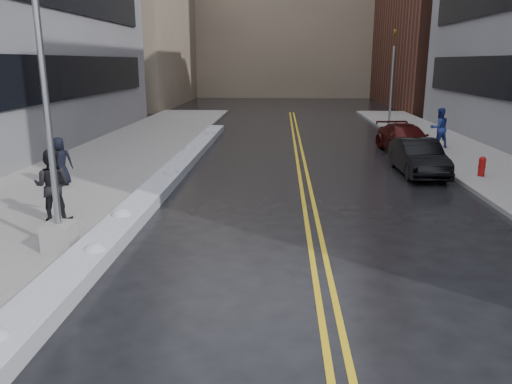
# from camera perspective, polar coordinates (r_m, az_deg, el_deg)

# --- Properties ---
(ground) EXTENTS (160.00, 160.00, 0.00)m
(ground) POSITION_cam_1_polar(r_m,az_deg,el_deg) (9.47, -7.46, -12.00)
(ground) COLOR black
(ground) RESTS_ON ground
(sidewalk_west) EXTENTS (5.50, 50.00, 0.15)m
(sidewalk_west) POSITION_cam_1_polar(r_m,az_deg,el_deg) (20.18, -18.61, 2.02)
(sidewalk_west) COLOR gray
(sidewalk_west) RESTS_ON ground
(sidewalk_east) EXTENTS (4.00, 50.00, 0.15)m
(sidewalk_east) POSITION_cam_1_polar(r_m,az_deg,el_deg) (20.56, 26.87, 1.42)
(sidewalk_east) COLOR gray
(sidewalk_east) RESTS_ON ground
(lane_line_left) EXTENTS (0.12, 50.00, 0.01)m
(lane_line_left) POSITION_cam_1_polar(r_m,az_deg,el_deg) (18.81, 5.04, 1.64)
(lane_line_left) COLOR gold
(lane_line_left) RESTS_ON ground
(lane_line_right) EXTENTS (0.12, 50.00, 0.01)m
(lane_line_right) POSITION_cam_1_polar(r_m,az_deg,el_deg) (18.83, 5.95, 1.63)
(lane_line_right) COLOR gold
(lane_line_right) RESTS_ON ground
(snow_ridge) EXTENTS (0.90, 30.00, 0.34)m
(snow_ridge) POSITION_cam_1_polar(r_m,az_deg,el_deg) (17.30, -10.80, 0.84)
(snow_ridge) COLOR silver
(snow_ridge) RESTS_ON ground
(building_west_far) EXTENTS (14.00, 22.00, 18.00)m
(building_west_far) POSITION_cam_1_polar(r_m,az_deg,el_deg) (55.25, -16.06, 19.11)
(building_west_far) COLOR gray
(building_west_far) RESTS_ON ground
(building_far) EXTENTS (36.00, 16.00, 22.00)m
(building_far) POSITION_cam_1_polar(r_m,az_deg,el_deg) (68.65, 3.42, 20.33)
(building_far) COLOR gray
(building_far) RESTS_ON ground
(lamppost) EXTENTS (0.65, 0.65, 7.62)m
(lamppost) POSITION_cam_1_polar(r_m,az_deg,el_deg) (11.56, -22.45, 5.12)
(lamppost) COLOR gray
(lamppost) RESTS_ON sidewalk_west
(fire_hydrant) EXTENTS (0.26, 0.26, 0.73)m
(fire_hydrant) POSITION_cam_1_polar(r_m,az_deg,el_deg) (20.08, 24.42, 2.80)
(fire_hydrant) COLOR maroon
(fire_hydrant) RESTS_ON sidewalk_east
(traffic_signal) EXTENTS (0.16, 0.20, 6.00)m
(traffic_signal) POSITION_cam_1_polar(r_m,az_deg,el_deg) (33.05, 15.30, 12.76)
(traffic_signal) COLOR gray
(traffic_signal) RESTS_ON sidewalk_east
(pedestrian_b) EXTENTS (0.98, 0.79, 1.91)m
(pedestrian_b) POSITION_cam_1_polar(r_m,az_deg,el_deg) (14.03, -22.27, 0.69)
(pedestrian_b) COLOR black
(pedestrian_b) RESTS_ON sidewalk_west
(pedestrian_c) EXTENTS (0.95, 0.79, 1.65)m
(pedestrian_c) POSITION_cam_1_polar(r_m,az_deg,el_deg) (18.08, -21.51, 3.28)
(pedestrian_c) COLOR black
(pedestrian_c) RESTS_ON sidewalk_west
(pedestrian_east) EXTENTS (1.08, 0.94, 1.92)m
(pedestrian_east) POSITION_cam_1_polar(r_m,az_deg,el_deg) (25.97, 20.19, 6.90)
(pedestrian_east) COLOR navy
(pedestrian_east) RESTS_ON sidewalk_east
(car_black) EXTENTS (1.49, 4.13, 1.35)m
(car_black) POSITION_cam_1_polar(r_m,az_deg,el_deg) (20.16, 18.08, 3.81)
(car_black) COLOR black
(car_black) RESTS_ON ground
(car_maroon) EXTENTS (2.34, 4.77, 1.33)m
(car_maroon) POSITION_cam_1_polar(r_m,az_deg,el_deg) (24.76, 16.69, 5.80)
(car_maroon) COLOR #390909
(car_maroon) RESTS_ON ground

